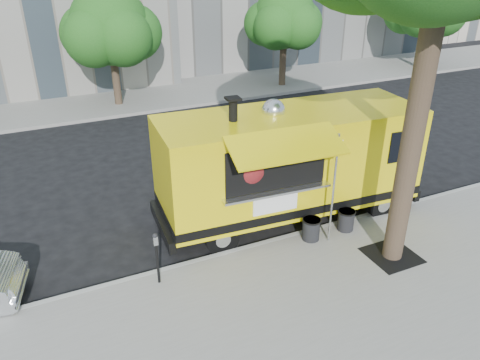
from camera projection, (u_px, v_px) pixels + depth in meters
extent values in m
plane|color=black|center=(250.00, 229.00, 13.12)|extent=(120.00, 120.00, 0.00)
cube|color=gray|center=(333.00, 320.00, 9.85)|extent=(60.00, 6.00, 0.15)
cube|color=#999993|center=(266.00, 244.00, 12.33)|extent=(60.00, 0.14, 0.16)
cube|color=gray|center=(135.00, 98.00, 24.02)|extent=(60.00, 5.00, 0.15)
cylinder|color=#33261C|center=(413.00, 135.00, 10.29)|extent=(0.48, 0.48, 6.50)
cube|color=black|center=(392.00, 255.00, 11.76)|extent=(1.20, 1.20, 0.02)
cylinder|color=#33261C|center=(116.00, 77.00, 22.38)|extent=(0.36, 0.36, 2.60)
sphere|color=#1A5516|center=(110.00, 25.00, 21.30)|extent=(3.60, 3.60, 3.60)
cylinder|color=#33261C|center=(283.00, 61.00, 25.51)|extent=(0.36, 0.36, 2.60)
sphere|color=#1A5516|center=(285.00, 17.00, 24.48)|extent=(3.24, 3.24, 3.24)
cylinder|color=#33261C|center=(420.00, 46.00, 29.42)|extent=(0.36, 0.36, 2.60)
sphere|color=#1A5516|center=(427.00, 4.00, 28.31)|extent=(3.78, 3.78, 3.78)
cylinder|color=silver|center=(333.00, 190.00, 11.70)|extent=(0.06, 0.06, 3.00)
cube|color=white|center=(338.00, 148.00, 11.18)|extent=(0.28, 0.02, 0.35)
cylinder|color=black|center=(158.00, 264.00, 10.60)|extent=(0.06, 0.06, 1.05)
cube|color=silver|center=(155.00, 241.00, 10.32)|extent=(0.10, 0.08, 0.22)
sphere|color=black|center=(155.00, 236.00, 10.26)|extent=(0.11, 0.11, 0.11)
cube|color=yellow|center=(290.00, 158.00, 12.93)|extent=(7.36, 2.90, 2.61)
cube|color=black|center=(288.00, 192.00, 13.41)|extent=(7.38, 2.93, 0.24)
cube|color=black|center=(393.00, 180.00, 14.73)|extent=(0.33, 2.33, 0.33)
cube|color=black|center=(162.00, 226.00, 12.36)|extent=(0.33, 2.33, 0.33)
cube|color=black|center=(400.00, 127.00, 13.91)|extent=(0.18, 1.95, 1.05)
cylinder|color=black|center=(381.00, 203.00, 13.52)|extent=(0.91, 0.37, 0.89)
cylinder|color=black|center=(342.00, 175.00, 15.22)|extent=(0.91, 0.37, 0.89)
cylinder|color=black|center=(221.00, 238.00, 11.95)|extent=(0.91, 0.37, 0.89)
cylinder|color=black|center=(199.00, 201.00, 13.65)|extent=(0.91, 0.37, 0.89)
cube|color=black|center=(275.00, 167.00, 11.46)|extent=(2.67, 0.35, 1.17)
cube|color=silver|center=(277.00, 192.00, 11.61)|extent=(2.88, 0.54, 0.06)
cube|color=yellow|center=(287.00, 145.00, 10.62)|extent=(2.83, 1.22, 0.46)
cube|color=white|center=(275.00, 203.00, 11.83)|extent=(1.22, 0.12, 0.55)
cylinder|color=black|center=(233.00, 110.00, 11.68)|extent=(0.22, 0.22, 0.61)
sphere|color=silver|center=(273.00, 111.00, 12.36)|extent=(0.62, 0.62, 0.62)
sphere|color=maroon|center=(248.00, 168.00, 11.53)|extent=(0.93, 0.93, 0.93)
cylinder|color=#FF590C|center=(251.00, 176.00, 11.39)|extent=(0.39, 0.16, 0.38)
cylinder|color=black|center=(346.00, 220.00, 12.72)|extent=(0.44, 0.44, 0.58)
cylinder|color=black|center=(347.00, 212.00, 12.60)|extent=(0.48, 0.48, 0.04)
cylinder|color=black|center=(311.00, 229.00, 12.30)|extent=(0.46, 0.46, 0.60)
cylinder|color=black|center=(312.00, 220.00, 12.17)|extent=(0.50, 0.50, 0.04)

